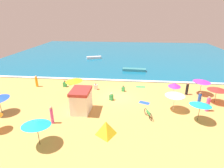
{
  "coord_description": "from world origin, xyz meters",
  "views": [
    {
      "loc": [
        1.36,
        -21.16,
        10.08
      ],
      "look_at": [
        -1.0,
        2.62,
        0.8
      ],
      "focal_mm": 28.69,
      "sensor_mm": 36.0,
      "label": 1
    }
  ],
  "objects_px": {
    "beach_umbrella_7": "(202,81)",
    "beachgoer_2": "(96,87)",
    "beach_tent": "(106,128)",
    "beachgoer_11": "(37,81)",
    "lifeguard_cabana": "(81,100)",
    "beachgoer_1": "(111,97)",
    "beach_umbrella_5": "(217,89)",
    "small_boat_0": "(94,57)",
    "beach_umbrella_6": "(175,85)",
    "beachgoer_10": "(199,100)",
    "small_boat_1": "(134,70)",
    "beachgoer_6": "(65,84)",
    "beachgoer_4": "(187,89)",
    "beachgoer_0": "(208,104)",
    "beach_umbrella_3": "(74,80)",
    "beach_umbrella_2": "(175,94)",
    "beachgoer_7": "(69,82)",
    "parked_bicycle": "(148,114)",
    "beachgoer_12": "(123,89)",
    "beach_umbrella_1": "(36,123)",
    "beach_umbrella_8": "(201,104)",
    "beachgoer_3": "(52,115)"
  },
  "relations": [
    {
      "from": "beach_umbrella_7",
      "to": "beach_umbrella_5",
      "type": "bearing_deg",
      "value": -70.13
    },
    {
      "from": "beach_umbrella_7",
      "to": "small_boat_0",
      "type": "height_order",
      "value": "beach_umbrella_7"
    },
    {
      "from": "parked_bicycle",
      "to": "beachgoer_1",
      "type": "relative_size",
      "value": 1.74
    },
    {
      "from": "beachgoer_0",
      "to": "beach_umbrella_7",
      "type": "bearing_deg",
      "value": 79.95
    },
    {
      "from": "beachgoer_10",
      "to": "small_boat_0",
      "type": "height_order",
      "value": "beachgoer_10"
    },
    {
      "from": "parked_bicycle",
      "to": "beachgoer_12",
      "type": "bearing_deg",
      "value": 113.8
    },
    {
      "from": "beachgoer_7",
      "to": "small_boat_1",
      "type": "height_order",
      "value": "beachgoer_7"
    },
    {
      "from": "beach_umbrella_7",
      "to": "beachgoer_2",
      "type": "relative_size",
      "value": 3.35
    },
    {
      "from": "beach_umbrella_1",
      "to": "beach_umbrella_2",
      "type": "distance_m",
      "value": 14.15
    },
    {
      "from": "beachgoer_12",
      "to": "small_boat_0",
      "type": "bearing_deg",
      "value": 112.46
    },
    {
      "from": "beachgoer_11",
      "to": "beach_umbrella_5",
      "type": "bearing_deg",
      "value": -6.91
    },
    {
      "from": "small_boat_1",
      "to": "beachgoer_10",
      "type": "bearing_deg",
      "value": -61.25
    },
    {
      "from": "small_boat_1",
      "to": "beachgoer_1",
      "type": "bearing_deg",
      "value": -103.76
    },
    {
      "from": "beachgoer_3",
      "to": "small_boat_0",
      "type": "height_order",
      "value": "beachgoer_3"
    },
    {
      "from": "beach_tent",
      "to": "beachgoer_0",
      "type": "height_order",
      "value": "beachgoer_0"
    },
    {
      "from": "beachgoer_2",
      "to": "parked_bicycle",
      "type": "bearing_deg",
      "value": -44.99
    },
    {
      "from": "beach_umbrella_3",
      "to": "small_boat_0",
      "type": "bearing_deg",
      "value": 94.09
    },
    {
      "from": "beach_umbrella_2",
      "to": "beachgoer_0",
      "type": "bearing_deg",
      "value": 2.69
    },
    {
      "from": "beachgoer_1",
      "to": "beachgoer_11",
      "type": "distance_m",
      "value": 12.07
    },
    {
      "from": "beach_umbrella_3",
      "to": "beachgoer_12",
      "type": "bearing_deg",
      "value": 16.37
    },
    {
      "from": "beachgoer_1",
      "to": "beachgoer_4",
      "type": "height_order",
      "value": "beachgoer_4"
    },
    {
      "from": "beach_umbrella_6",
      "to": "beachgoer_10",
      "type": "xyz_separation_m",
      "value": [
        2.4,
        -2.23,
        -0.9
      ]
    },
    {
      "from": "lifeguard_cabana",
      "to": "parked_bicycle",
      "type": "height_order",
      "value": "lifeguard_cabana"
    },
    {
      "from": "lifeguard_cabana",
      "to": "beachgoer_1",
      "type": "relative_size",
      "value": 2.76
    },
    {
      "from": "beachgoer_2",
      "to": "beachgoer_11",
      "type": "relative_size",
      "value": 0.53
    },
    {
      "from": "beachgoer_2",
      "to": "beachgoer_3",
      "type": "relative_size",
      "value": 0.5
    },
    {
      "from": "beachgoer_1",
      "to": "beachgoer_11",
      "type": "height_order",
      "value": "beachgoer_11"
    },
    {
      "from": "beach_umbrella_5",
      "to": "beach_umbrella_6",
      "type": "xyz_separation_m",
      "value": [
        -4.71,
        1.01,
        -0.09
      ]
    },
    {
      "from": "beachgoer_0",
      "to": "beachgoer_4",
      "type": "distance_m",
      "value": 4.45
    },
    {
      "from": "beach_umbrella_2",
      "to": "beachgoer_7",
      "type": "xyz_separation_m",
      "value": [
        -14.18,
        6.54,
        -1.61
      ]
    },
    {
      "from": "beach_tent",
      "to": "beachgoer_3",
      "type": "relative_size",
      "value": 1.05
    },
    {
      "from": "beach_umbrella_6",
      "to": "parked_bicycle",
      "type": "relative_size",
      "value": 1.2
    },
    {
      "from": "beach_umbrella_5",
      "to": "beachgoer_0",
      "type": "relative_size",
      "value": 1.32
    },
    {
      "from": "beachgoer_1",
      "to": "beachgoer_6",
      "type": "relative_size",
      "value": 1.02
    },
    {
      "from": "beachgoer_2",
      "to": "beachgoer_4",
      "type": "xyz_separation_m",
      "value": [
        12.5,
        -0.53,
        0.44
      ]
    },
    {
      "from": "beachgoer_4",
      "to": "beachgoer_11",
      "type": "relative_size",
      "value": 1.01
    },
    {
      "from": "small_boat_1",
      "to": "beach_umbrella_3",
      "type": "bearing_deg",
      "value": -125.13
    },
    {
      "from": "beach_umbrella_1",
      "to": "small_boat_0",
      "type": "xyz_separation_m",
      "value": [
        -1.44,
        30.84,
        -1.69
      ]
    },
    {
      "from": "beach_umbrella_3",
      "to": "small_boat_0",
      "type": "xyz_separation_m",
      "value": [
        -1.5,
        20.94,
        -1.75
      ]
    },
    {
      "from": "beach_umbrella_5",
      "to": "beachgoer_6",
      "type": "bearing_deg",
      "value": 170.69
    },
    {
      "from": "beach_umbrella_8",
      "to": "beachgoer_0",
      "type": "height_order",
      "value": "beach_umbrella_8"
    },
    {
      "from": "beachgoer_11",
      "to": "beach_umbrella_6",
      "type": "bearing_deg",
      "value": -5.64
    },
    {
      "from": "beachgoer_4",
      "to": "small_boat_1",
      "type": "height_order",
      "value": "beachgoer_4"
    },
    {
      "from": "beach_umbrella_8",
      "to": "beachgoer_0",
      "type": "relative_size",
      "value": 1.53
    },
    {
      "from": "lifeguard_cabana",
      "to": "beachgoer_6",
      "type": "xyz_separation_m",
      "value": [
        -4.37,
        6.92,
        -0.92
      ]
    },
    {
      "from": "beach_tent",
      "to": "beachgoer_11",
      "type": "xyz_separation_m",
      "value": [
        -11.79,
        10.38,
        0.16
      ]
    },
    {
      "from": "small_boat_0",
      "to": "small_boat_1",
      "type": "relative_size",
      "value": 0.82
    },
    {
      "from": "beach_umbrella_1",
      "to": "beachgoer_11",
      "type": "xyz_separation_m",
      "value": [
        -6.48,
        12.29,
        -1.24
      ]
    },
    {
      "from": "beach_umbrella_2",
      "to": "beachgoer_12",
      "type": "xyz_separation_m",
      "value": [
        -5.84,
        4.76,
        -1.64
      ]
    },
    {
      "from": "small_boat_0",
      "to": "beach_umbrella_5",
      "type": "bearing_deg",
      "value": -48.28
    }
  ]
}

